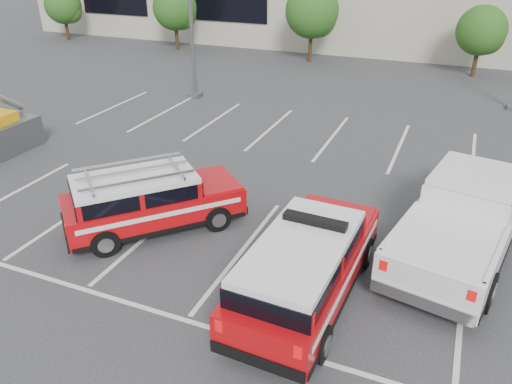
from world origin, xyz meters
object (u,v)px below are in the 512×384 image
at_px(tree_left, 176,10).
at_px(tree_mid_right, 483,32).
at_px(tree_mid_left, 313,13).
at_px(ladder_suv, 151,204).
at_px(white_pickup, 464,223).
at_px(tree_far_left, 64,7).
at_px(fire_chief_suv, 306,270).

bearing_deg(tree_left, tree_mid_right, -0.00).
bearing_deg(tree_mid_left, ladder_suv, -84.49).
relative_size(white_pickup, ladder_suv, 1.44).
height_order(tree_far_left, fire_chief_suv, tree_far_left).
distance_m(tree_far_left, tree_left, 10.00).
height_order(tree_left, fire_chief_suv, tree_left).
xyz_separation_m(tree_mid_left, ladder_suv, (2.11, -21.90, -2.29)).
distance_m(tree_mid_right, fire_chief_suv, 23.45).
relative_size(tree_far_left, tree_mid_left, 0.82).
height_order(tree_mid_right, fire_chief_suv, tree_mid_right).
xyz_separation_m(tree_left, tree_mid_left, (10.00, 0.00, 0.27)).
xyz_separation_m(tree_mid_left, fire_chief_suv, (7.00, -23.19, -2.28)).
bearing_deg(white_pickup, tree_left, 146.71).
distance_m(fire_chief_suv, ladder_suv, 5.06).
relative_size(tree_mid_left, fire_chief_suv, 0.90).
relative_size(tree_far_left, ladder_suv, 0.84).
bearing_deg(tree_far_left, tree_mid_right, 0.00).
bearing_deg(white_pickup, tree_far_left, 157.93).
relative_size(tree_mid_right, white_pickup, 0.58).
xyz_separation_m(tree_left, fire_chief_suv, (17.00, -23.19, -2.01)).
height_order(tree_far_left, white_pickup, tree_far_left).
bearing_deg(tree_mid_right, tree_far_left, 180.00).
bearing_deg(fire_chief_suv, ladder_suv, 167.54).
height_order(tree_far_left, tree_mid_right, same).
xyz_separation_m(tree_far_left, tree_mid_left, (20.00, 0.00, 0.54)).
bearing_deg(tree_far_left, ladder_suv, -44.73).
distance_m(tree_far_left, tree_mid_right, 30.00).
height_order(white_pickup, ladder_suv, white_pickup).
bearing_deg(tree_far_left, fire_chief_suv, -40.67).
relative_size(tree_left, tree_mid_left, 0.91).
distance_m(tree_mid_left, white_pickup, 22.28).
bearing_deg(fire_chief_suv, tree_far_left, 141.69).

